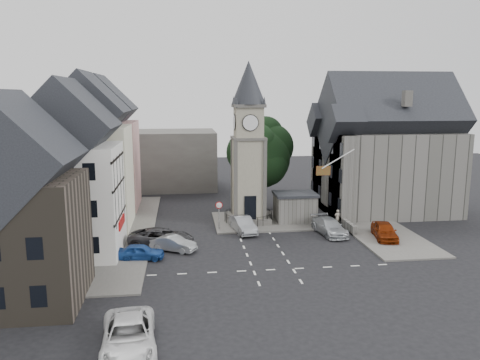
{
  "coord_description": "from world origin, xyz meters",
  "views": [
    {
      "loc": [
        -6.58,
        -38.28,
        12.88
      ],
      "look_at": [
        -1.22,
        5.0,
        5.0
      ],
      "focal_mm": 35.0,
      "sensor_mm": 36.0,
      "label": 1
    }
  ],
  "objects": [
    {
      "name": "warning_sign_post",
      "position": [
        -3.2,
        5.43,
        2.03
      ],
      "size": [
        0.7,
        0.19,
        2.85
      ],
      "color": "black",
      "rests_on": "ground"
    },
    {
      "name": "road_markings",
      "position": [
        0.0,
        -5.5,
        0.01
      ],
      "size": [
        20.0,
        8.0,
        0.01
      ],
      "primitive_type": "cube",
      "color": "silver",
      "rests_on": "ground"
    },
    {
      "name": "backdrop_west",
      "position": [
        -12.0,
        28.0,
        4.0
      ],
      "size": [
        20.0,
        10.0,
        8.0
      ],
      "primitive_type": "cube",
      "color": "#4C4944",
      "rests_on": "ground"
    },
    {
      "name": "terrace_cream",
      "position": [
        -15.5,
        8.0,
        6.58
      ],
      "size": [
        8.1,
        7.6,
        12.8
      ],
      "color": "beige",
      "rests_on": "ground"
    },
    {
      "name": "terrace_tudor",
      "position": [
        -15.5,
        0.0,
        6.19
      ],
      "size": [
        8.1,
        7.6,
        12.0
      ],
      "color": "silver",
      "rests_on": "ground"
    },
    {
      "name": "car_west_silver",
      "position": [
        -7.5,
        -0.2,
        0.64
      ],
      "size": [
        4.08,
        3.0,
        1.28
      ],
      "primitive_type": "imported",
      "rotation": [
        0.0,
        0.0,
        1.09
      ],
      "color": "#A8ACB0",
      "rests_on": "ground"
    },
    {
      "name": "car_west_blue",
      "position": [
        -10.05,
        -2.0,
        0.63
      ],
      "size": [
        3.81,
        1.8,
        1.26
      ],
      "primitive_type": "imported",
      "rotation": [
        0.0,
        0.0,
        1.49
      ],
      "color": "#1A4492",
      "rests_on": "ground"
    },
    {
      "name": "clock_tower",
      "position": [
        0.0,
        7.99,
        8.12
      ],
      "size": [
        4.86,
        4.86,
        16.25
      ],
      "color": "#4C4944",
      "rests_on": "ground"
    },
    {
      "name": "car_west_grey",
      "position": [
        -8.57,
        1.21,
        0.78
      ],
      "size": [
        5.97,
        3.51,
        1.56
      ],
      "primitive_type": "imported",
      "rotation": [
        0.0,
        0.0,
        1.4
      ],
      "color": "#2E2E30",
      "rests_on": "ground"
    },
    {
      "name": "central_island",
      "position": [
        1.5,
        8.0,
        0.08
      ],
      "size": [
        10.0,
        8.0,
        0.16
      ],
      "primitive_type": "cube",
      "color": "#595651",
      "rests_on": "ground"
    },
    {
      "name": "pavement_west",
      "position": [
        -12.5,
        6.0,
        0.07
      ],
      "size": [
        6.0,
        30.0,
        0.14
      ],
      "primitive_type": "cube",
      "color": "#595651",
      "rests_on": "ground"
    },
    {
      "name": "van_sw_white",
      "position": [
        -9.5,
        -15.74,
        0.81
      ],
      "size": [
        3.22,
        6.06,
        1.62
      ],
      "primitive_type": "imported",
      "rotation": [
        0.0,
        0.0,
        0.09
      ],
      "color": "silver",
      "rests_on": "ground"
    },
    {
      "name": "building_sw_stone",
      "position": [
        -17.0,
        -9.0,
        5.35
      ],
      "size": [
        8.6,
        7.6,
        10.4
      ],
      "color": "#3E382F",
      "rests_on": "ground"
    },
    {
      "name": "stone_shelter",
      "position": [
        4.8,
        7.5,
        1.55
      ],
      "size": [
        4.3,
        3.3,
        3.08
      ],
      "color": "#5A5953",
      "rests_on": "ground"
    },
    {
      "name": "town_tree",
      "position": [
        2.0,
        13.0,
        6.97
      ],
      "size": [
        7.2,
        7.2,
        10.8
      ],
      "color": "black",
      "rests_on": "ground"
    },
    {
      "name": "pavement_east",
      "position": [
        12.0,
        8.0,
        0.07
      ],
      "size": [
        6.0,
        26.0,
        0.14
      ],
      "primitive_type": "cube",
      "color": "#595651",
      "rests_on": "ground"
    },
    {
      "name": "east_building",
      "position": [
        15.59,
        11.0,
        6.26
      ],
      "size": [
        14.4,
        11.4,
        12.6
      ],
      "color": "#5A5953",
      "rests_on": "ground"
    },
    {
      "name": "car_island_silver",
      "position": [
        -1.0,
        4.5,
        0.75
      ],
      "size": [
        2.43,
        4.79,
        1.51
      ],
      "primitive_type": "imported",
      "rotation": [
        0.0,
        0.0,
        0.19
      ],
      "color": "gray",
      "rests_on": "ground"
    },
    {
      "name": "flagpole",
      "position": [
        8.0,
        4.0,
        7.0
      ],
      "size": [
        3.68,
        0.1,
        2.74
      ],
      "color": "white",
      "rests_on": "ground"
    },
    {
      "name": "car_east_red",
      "position": [
        11.5,
        0.76,
        0.78
      ],
      "size": [
        2.7,
        4.85,
        1.56
      ],
      "primitive_type": "imported",
      "rotation": [
        0.0,
        0.0,
        -0.19
      ],
      "color": "maroon",
      "rests_on": "ground"
    },
    {
      "name": "car_island_east",
      "position": [
        7.0,
        2.84,
        0.74
      ],
      "size": [
        2.74,
        5.3,
        1.47
      ],
      "primitive_type": "imported",
      "rotation": [
        0.0,
        0.0,
        0.14
      ],
      "color": "#B3B7BB",
      "rests_on": "ground"
    },
    {
      "name": "ground",
      "position": [
        0.0,
        0.0,
        0.0
      ],
      "size": [
        120.0,
        120.0,
        0.0
      ],
      "primitive_type": "plane",
      "color": "black",
      "rests_on": "ground"
    },
    {
      "name": "pedestrian",
      "position": [
        8.65,
        5.48,
        0.85
      ],
      "size": [
        0.68,
        0.51,
        1.69
      ],
      "primitive_type": "imported",
      "rotation": [
        0.0,
        0.0,
        3.33
      ],
      "color": "#AA9F8C",
      "rests_on": "ground"
    },
    {
      "name": "terrace_pink",
      "position": [
        -15.5,
        16.0,
        6.58
      ],
      "size": [
        8.1,
        7.6,
        12.8
      ],
      "color": "#E2A79B",
      "rests_on": "ground"
    },
    {
      "name": "east_boundary_wall",
      "position": [
        9.2,
        10.0,
        0.45
      ],
      "size": [
        0.4,
        16.0,
        0.9
      ],
      "primitive_type": "cube",
      "color": "#5A5953",
      "rests_on": "ground"
    }
  ]
}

